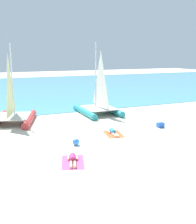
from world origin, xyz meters
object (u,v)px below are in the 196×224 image
at_px(towel_left, 73,162).
at_px(sunbather_left, 73,159).
at_px(sailboat_teal, 98,104).
at_px(cooler_box, 160,125).
at_px(sailboat_red, 13,112).
at_px(beach_ball, 76,142).
at_px(towel_right, 113,134).
at_px(sunbather_right, 113,132).

height_order(towel_left, sunbather_left, sunbather_left).
relative_size(sailboat_teal, cooler_box, 12.49).
relative_size(sailboat_red, sunbather_left, 3.96).
height_order(sailboat_red, beach_ball, sailboat_red).
bearing_deg(towel_right, sailboat_teal, 75.41).
relative_size(sunbather_left, beach_ball, 3.75).
bearing_deg(beach_ball, sailboat_red, 111.37).
xyz_separation_m(towel_left, sunbather_left, (0.02, 0.06, 0.13)).
height_order(towel_right, cooler_box, cooler_box).
relative_size(beach_ball, cooler_box, 0.82).
distance_m(towel_left, towel_right, 5.40).
distance_m(sailboat_teal, towel_right, 6.43).
distance_m(beach_ball, cooler_box, 7.11).
bearing_deg(sailboat_teal, sailboat_red, -176.57).
bearing_deg(towel_left, towel_right, 41.06).
distance_m(sunbather_right, beach_ball, 3.32).
bearing_deg(sailboat_red, towel_right, -27.16).
bearing_deg(towel_right, sunbather_right, 79.73).
relative_size(sailboat_red, sunbather_right, 3.89).
relative_size(sunbather_right, cooler_box, 3.13).
xyz_separation_m(sailboat_teal, sailboat_red, (-7.40, -0.36, -0.02)).
relative_size(sailboat_teal, sunbather_left, 4.06).
xyz_separation_m(sailboat_teal, sunbather_right, (-1.59, -6.09, -0.80)).
distance_m(sailboat_teal, towel_left, 11.29).
bearing_deg(sunbather_right, cooler_box, 11.33).
distance_m(towel_right, cooler_box, 3.92).
height_order(towel_left, towel_right, same).
xyz_separation_m(sunbather_right, cooler_box, (3.91, 0.07, 0.05)).
bearing_deg(beach_ball, cooler_box, 10.47).
bearing_deg(towel_left, sailboat_teal, 59.68).
xyz_separation_m(towel_left, sunbather_right, (4.09, 3.62, 0.13)).
bearing_deg(cooler_box, sailboat_red, 149.76).
height_order(towel_right, beach_ball, beach_ball).
xyz_separation_m(sunbather_left, sunbather_right, (4.07, 3.55, 0.00)).
bearing_deg(cooler_box, sunbather_left, -155.56).
xyz_separation_m(towel_left, towel_right, (4.07, 3.55, 0.00)).
distance_m(sailboat_teal, cooler_box, 6.50).
bearing_deg(sunbather_left, towel_right, 58.40).
bearing_deg(sunbather_left, beach_ball, 84.92).
bearing_deg(towel_right, towel_left, -138.94).
bearing_deg(towel_left, sunbather_right, 41.50).
distance_m(towel_left, beach_ball, 2.60).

